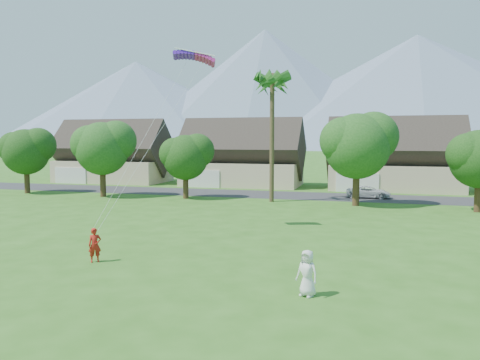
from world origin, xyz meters
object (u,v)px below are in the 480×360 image
(kite_flyer, at_px, (95,245))
(parked_car, at_px, (368,192))
(watcher, at_px, (307,273))
(parafoil_kite, at_px, (195,56))

(kite_flyer, bearing_deg, parked_car, 27.58)
(kite_flyer, height_order, parked_car, kite_flyer)
(kite_flyer, xyz_separation_m, watcher, (10.95, -2.18, 0.06))
(kite_flyer, relative_size, parafoil_kite, 0.58)
(parked_car, xyz_separation_m, parafoil_kite, (-11.07, -20.75, 10.96))
(watcher, height_order, parked_car, watcher)
(kite_flyer, xyz_separation_m, parafoil_kite, (1.99, 8.95, 10.71))
(watcher, xyz_separation_m, parafoil_kite, (-8.96, 11.13, 10.65))
(parked_car, relative_size, parafoil_kite, 1.51)
(watcher, bearing_deg, parafoil_kite, 151.19)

